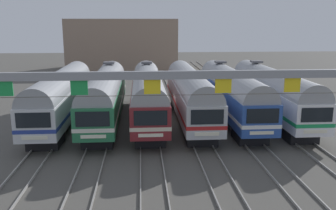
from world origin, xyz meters
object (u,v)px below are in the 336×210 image
at_px(commuter_train_maroon, 148,93).
at_px(catenary_gantry, 188,92).
at_px(commuter_train_silver, 62,94).
at_px(commuter_train_green, 105,94).
at_px(commuter_train_white, 272,91).
at_px(commuter_train_stainless, 190,92).
at_px(commuter_train_blue, 231,92).

bearing_deg(commuter_train_maroon, catenary_gantry, -81.81).
height_order(commuter_train_silver, commuter_train_green, commuter_train_green).
bearing_deg(commuter_train_white, commuter_train_stainless, -179.97).
distance_m(commuter_train_maroon, commuter_train_white, 11.65).
bearing_deg(commuter_train_blue, commuter_train_stainless, -179.94).
height_order(commuter_train_green, commuter_train_maroon, same).
relative_size(commuter_train_silver, commuter_train_green, 1.00).
bearing_deg(commuter_train_green, commuter_train_white, 0.00).
relative_size(commuter_train_green, commuter_train_white, 1.00).
xyz_separation_m(commuter_train_blue, commuter_train_white, (3.88, 0.00, 0.00)).
xyz_separation_m(commuter_train_stainless, commuter_train_blue, (3.88, 0.00, 0.00)).
height_order(commuter_train_silver, commuter_train_stainless, same).
bearing_deg(commuter_train_maroon, commuter_train_white, 0.00).
relative_size(commuter_train_stainless, catenary_gantry, 0.73).
bearing_deg(commuter_train_white, commuter_train_blue, 180.00).
height_order(commuter_train_silver, commuter_train_maroon, commuter_train_maroon).
distance_m(commuter_train_silver, catenary_gantry, 16.83).
xyz_separation_m(commuter_train_stainless, catenary_gantry, (-1.94, -13.49, 2.64)).
distance_m(commuter_train_silver, commuter_train_stainless, 11.65).
relative_size(commuter_train_silver, catenary_gantry, 0.73).
relative_size(commuter_train_stainless, commuter_train_blue, 1.00).
height_order(commuter_train_maroon, commuter_train_stainless, commuter_train_maroon).
bearing_deg(commuter_train_stainless, commuter_train_green, 179.97).
height_order(commuter_train_blue, commuter_train_white, same).
height_order(commuter_train_blue, catenary_gantry, catenary_gantry).
height_order(commuter_train_white, catenary_gantry, catenary_gantry).
xyz_separation_m(commuter_train_silver, commuter_train_blue, (15.53, 0.00, 0.00)).
bearing_deg(commuter_train_stainless, commuter_train_maroon, 179.94).
relative_size(commuter_train_stainless, commuter_train_white, 1.00).
relative_size(commuter_train_maroon, catenary_gantry, 0.73).
bearing_deg(commuter_train_white, catenary_gantry, -125.72).
relative_size(commuter_train_blue, commuter_train_white, 1.00).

